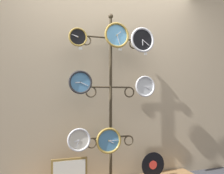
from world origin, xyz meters
TOP-DOWN VIEW (x-y plane):
  - shop_wall at (0.00, 0.57)m, footprint 4.40×0.04m
  - display_stand at (0.00, 0.41)m, footprint 0.72×0.34m
  - clock_top_left at (-0.41, 0.31)m, footprint 0.21×0.04m
  - clock_top_center at (0.05, 0.32)m, footprint 0.30×0.04m
  - clock_top_right at (0.36, 0.29)m, footprint 0.31×0.04m
  - clock_middle_left at (-0.38, 0.33)m, footprint 0.26×0.04m
  - clock_middle_right at (0.41, 0.33)m, footprint 0.26×0.04m
  - clock_bottom_left at (-0.40, 0.31)m, footprint 0.26×0.04m
  - clock_bottom_center at (-0.05, 0.33)m, footprint 0.30×0.04m
  - vinyl_record at (0.53, 0.35)m, footprint 0.31×0.01m
  - picture_frame at (-0.49, 0.33)m, footprint 0.39×0.02m
  - price_tag_upper at (-0.39, 0.31)m, footprint 0.04×0.00m
  - price_tag_mid at (0.09, 0.32)m, footprint 0.04×0.00m
  - price_tag_lower at (0.41, 0.29)m, footprint 0.04×0.00m

SIDE VIEW (x-z plane):
  - vinyl_record at x=0.53m, z-range 0.06..0.37m
  - picture_frame at x=-0.49m, z-range 0.06..0.39m
  - clock_bottom_center at x=-0.05m, z-range 0.40..0.70m
  - clock_bottom_left at x=-0.40m, z-range 0.46..0.71m
  - display_stand at x=0.00m, z-range -0.28..1.79m
  - clock_middle_right at x=0.41m, z-range 1.05..1.31m
  - clock_middle_left at x=-0.38m, z-range 1.08..1.35m
  - shop_wall at x=0.00m, z-range 0.00..2.80m
  - price_tag_lower at x=0.41m, z-range 1.56..1.59m
  - price_tag_upper at x=-0.39m, z-range 1.58..1.61m
  - price_tag_mid at x=0.09m, z-range 1.60..1.63m
  - clock_top_left at x=-0.41m, z-range 1.61..1.82m
  - clock_top_right at x=0.36m, z-range 1.59..1.90m
  - clock_top_center at x=0.05m, z-range 1.63..1.93m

